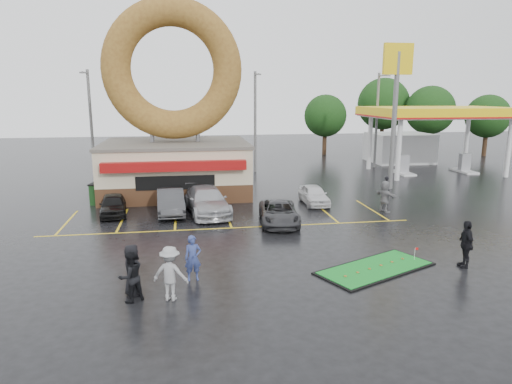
{
  "coord_description": "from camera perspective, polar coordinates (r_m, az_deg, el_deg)",
  "views": [
    {
      "loc": [
        -2.33,
        -20.0,
        7.03
      ],
      "look_at": [
        1.13,
        2.17,
        2.2
      ],
      "focal_mm": 32.0,
      "sensor_mm": 36.0,
      "label": 1
    }
  ],
  "objects": [
    {
      "name": "ground",
      "position": [
        21.32,
        -2.13,
        -7.11
      ],
      "size": [
        120.0,
        120.0,
        0.0
      ],
      "primitive_type": "plane",
      "color": "black",
      "rests_on": "ground"
    },
    {
      "name": "donut_shop",
      "position": [
        33.08,
        -10.1,
        7.51
      ],
      "size": [
        10.2,
        8.7,
        13.5
      ],
      "color": "#472B19",
      "rests_on": "ground"
    },
    {
      "name": "gas_station",
      "position": [
        46.75,
        19.85,
        7.35
      ],
      "size": [
        12.3,
        13.65,
        5.9
      ],
      "color": "silver",
      "rests_on": "ground"
    },
    {
      "name": "shell_sign",
      "position": [
        35.48,
        17.11,
        12.19
      ],
      "size": [
        2.2,
        0.36,
        10.6
      ],
      "color": "slate",
      "rests_on": "ground"
    },
    {
      "name": "streetlight_left",
      "position": [
        40.71,
        -19.94,
        8.27
      ],
      "size": [
        0.4,
        2.21,
        9.0
      ],
      "color": "slate",
      "rests_on": "ground"
    },
    {
      "name": "streetlight_mid",
      "position": [
        41.46,
        -0.09,
        9.04
      ],
      "size": [
        0.4,
        2.21,
        9.0
      ],
      "color": "slate",
      "rests_on": "ground"
    },
    {
      "name": "streetlight_right",
      "position": [
        45.8,
        14.91,
        8.93
      ],
      "size": [
        0.4,
        2.21,
        9.0
      ],
      "color": "slate",
      "rests_on": "ground"
    },
    {
      "name": "tree_far_a",
      "position": [
        57.5,
        20.95,
        9.52
      ],
      "size": [
        5.6,
        5.6,
        8.0
      ],
      "color": "#332114",
      "rests_on": "ground"
    },
    {
      "name": "tree_far_b",
      "position": [
        59.06,
        26.98,
        8.42
      ],
      "size": [
        4.9,
        4.9,
        7.0
      ],
      "color": "#332114",
      "rests_on": "ground"
    },
    {
      "name": "tree_far_c",
      "position": [
        59.24,
        15.64,
        10.55
      ],
      "size": [
        6.3,
        6.3,
        9.0
      ],
      "color": "#332114",
      "rests_on": "ground"
    },
    {
      "name": "tree_far_d",
      "position": [
        54.56,
        8.66,
        9.39
      ],
      "size": [
        4.9,
        4.9,
        7.0
      ],
      "color": "#332114",
      "rests_on": "ground"
    },
    {
      "name": "car_black",
      "position": [
        28.25,
        -17.45,
        -1.52
      ],
      "size": [
        1.92,
        3.83,
        1.25
      ],
      "primitive_type": "imported",
      "rotation": [
        0.0,
        0.0,
        0.12
      ],
      "color": "black",
      "rests_on": "ground"
    },
    {
      "name": "car_dgrey",
      "position": [
        27.71,
        -10.62,
        -1.19
      ],
      "size": [
        1.81,
        4.55,
        1.47
      ],
      "primitive_type": "imported",
      "rotation": [
        0.0,
        0.0,
        0.06
      ],
      "color": "#333336",
      "rests_on": "ground"
    },
    {
      "name": "car_silver",
      "position": [
        27.41,
        -6.16,
        -1.09
      ],
      "size": [
        2.92,
        5.68,
        1.57
      ],
      "primitive_type": "imported",
      "rotation": [
        0.0,
        0.0,
        0.14
      ],
      "color": "#A5A6AA",
      "rests_on": "ground"
    },
    {
      "name": "car_grey",
      "position": [
        25.22,
        2.88,
        -2.6
      ],
      "size": [
        2.53,
        4.63,
        1.23
      ],
      "primitive_type": "imported",
      "rotation": [
        0.0,
        0.0,
        -0.11
      ],
      "color": "#323134",
      "rests_on": "ground"
    },
    {
      "name": "car_white",
      "position": [
        29.87,
        7.24,
        -0.34
      ],
      "size": [
        1.5,
        3.66,
        1.24
      ],
      "primitive_type": "imported",
      "rotation": [
        0.0,
        0.0,
        -0.01
      ],
      "color": "silver",
      "rests_on": "ground"
    },
    {
      "name": "person_blue",
      "position": [
        17.78,
        -7.89,
        -8.18
      ],
      "size": [
        0.69,
        0.5,
        1.77
      ],
      "primitive_type": "imported",
      "rotation": [
        0.0,
        0.0,
        0.12
      ],
      "color": "navy",
      "rests_on": "ground"
    },
    {
      "name": "person_blackjkt",
      "position": [
        16.45,
        -15.41,
        -10.17
      ],
      "size": [
        1.11,
        1.06,
        1.81
      ],
      "primitive_type": "imported",
      "rotation": [
        0.0,
        0.0,
        3.72
      ],
      "color": "black",
      "rests_on": "ground"
    },
    {
      "name": "person_hoodie",
      "position": [
        16.25,
        -10.67,
        -9.97
      ],
      "size": [
        1.41,
        1.07,
        1.94
      ],
      "primitive_type": "imported",
      "rotation": [
        0.0,
        0.0,
        2.83
      ],
      "color": "gray",
      "rests_on": "ground"
    },
    {
      "name": "person_bystander",
      "position": [
        16.91,
        -15.21,
        -9.4
      ],
      "size": [
        0.88,
        1.07,
        1.88
      ],
      "primitive_type": "imported",
      "rotation": [
        0.0,
        0.0,
        1.92
      ],
      "color": "black",
      "rests_on": "ground"
    },
    {
      "name": "person_cameraman",
      "position": [
        20.76,
        24.75,
        -5.92
      ],
      "size": [
        0.7,
        1.23,
        1.98
      ],
      "primitive_type": "imported",
      "rotation": [
        0.0,
        0.0,
        -1.76
      ],
      "color": "black",
      "rests_on": "ground"
    },
    {
      "name": "person_walker_near",
      "position": [
        28.72,
        15.83,
        -0.52
      ],
      "size": [
        1.17,
        1.86,
        1.92
      ],
      "primitive_type": "imported",
      "rotation": [
        0.0,
        0.0,
        1.94
      ],
      "color": "gray",
      "rests_on": "ground"
    },
    {
      "name": "person_walker_far",
      "position": [
        32.5,
        15.93,
        0.57
      ],
      "size": [
        0.62,
        0.46,
        1.53
      ],
      "primitive_type": "imported",
      "rotation": [
        0.0,
        0.0,
        2.96
      ],
      "color": "black",
      "rests_on": "ground"
    },
    {
      "name": "dumpster",
      "position": [
        31.28,
        -18.2,
        -0.24
      ],
      "size": [
        2.03,
        1.59,
        1.3
      ],
      "primitive_type": "cube",
      "rotation": [
        0.0,
        0.0,
        -0.24
      ],
      "color": "#173D17",
      "rests_on": "ground"
    },
    {
      "name": "putting_green",
      "position": [
        19.56,
        14.68,
        -9.2
      ],
      "size": [
        5.48,
        4.12,
        0.63
      ],
      "color": "black",
      "rests_on": "ground"
    }
  ]
}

